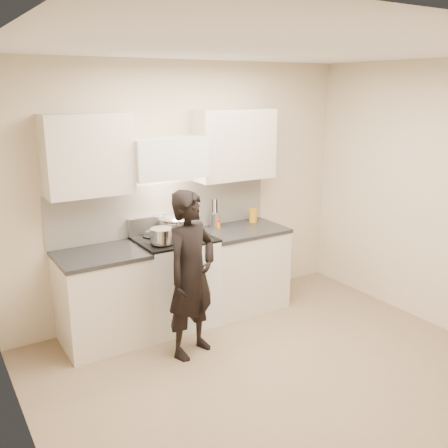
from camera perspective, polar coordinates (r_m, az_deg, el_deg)
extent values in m
plane|color=#816B54|center=(4.55, 6.57, -17.00)|extent=(4.00, 4.00, 0.00)
cube|color=beige|center=(5.42, -4.52, 3.88)|extent=(4.00, 0.04, 2.70)
cube|color=beige|center=(3.19, -22.20, -5.55)|extent=(0.04, 3.50, 2.70)
cube|color=beige|center=(5.45, 23.80, 2.65)|extent=(0.04, 3.50, 2.70)
cube|color=silver|center=(3.85, 7.86, 19.15)|extent=(4.00, 3.50, 0.02)
cube|color=white|center=(5.34, -6.80, 1.82)|extent=(2.50, 0.02, 0.53)
cube|color=silver|center=(5.33, -7.06, 0.05)|extent=(0.76, 0.08, 0.20)
cube|color=silver|center=(5.05, -6.60, 7.57)|extent=(0.76, 0.40, 0.40)
cylinder|color=#AEADB4|center=(4.92, -5.63, 5.26)|extent=(0.66, 0.02, 0.02)
cube|color=beige|center=(5.47, 1.18, 9.06)|extent=(0.90, 0.33, 0.75)
cube|color=beige|center=(4.79, -15.33, 7.62)|extent=(0.80, 0.33, 0.75)
cube|color=beige|center=(5.52, -3.15, 1.44)|extent=(0.08, 0.01, 0.12)
cube|color=silver|center=(5.27, -5.58, -6.61)|extent=(0.76, 0.65, 0.92)
cube|color=black|center=(5.11, -5.72, -1.70)|extent=(0.76, 0.65, 0.02)
cube|color=silver|center=(5.28, -4.75, -0.96)|extent=(0.36, 0.34, 0.01)
cylinder|color=#AEADB4|center=(4.91, -4.14, -4.26)|extent=(0.62, 0.02, 0.02)
cylinder|color=black|center=(4.90, -6.83, -2.24)|extent=(0.18, 0.18, 0.01)
cylinder|color=black|center=(5.06, -3.14, -1.60)|extent=(0.18, 0.18, 0.01)
cylinder|color=black|center=(5.17, -8.25, -1.38)|extent=(0.18, 0.18, 0.01)
cylinder|color=black|center=(5.31, -4.71, -0.80)|extent=(0.18, 0.18, 0.01)
cube|color=beige|center=(5.67, 1.98, -5.16)|extent=(0.90, 0.65, 0.88)
cube|color=black|center=(5.52, 2.03, -0.69)|extent=(0.92, 0.67, 0.04)
cube|color=beige|center=(5.01, -13.67, -8.44)|extent=(0.80, 0.65, 0.88)
cube|color=black|center=(4.85, -14.01, -3.45)|extent=(0.82, 0.67, 0.04)
ellipsoid|color=#AEADB4|center=(5.25, -5.46, 0.23)|extent=(0.38, 0.38, 0.21)
torus|color=#AEADB4|center=(5.23, -5.47, 0.74)|extent=(0.39, 0.39, 0.02)
ellipsoid|color=beige|center=(5.25, -5.46, 0.12)|extent=(0.22, 0.22, 0.10)
cylinder|color=white|center=(5.06, -5.27, 0.99)|extent=(0.05, 0.28, 0.20)
cylinder|color=#AEADB4|center=(4.88, -7.10, -1.35)|extent=(0.27, 0.27, 0.15)
cube|color=#AEADB4|center=(4.84, -8.69, -0.85)|extent=(0.05, 0.03, 0.01)
cube|color=#AEADB4|center=(4.89, -5.57, -0.59)|extent=(0.05, 0.03, 0.01)
cylinder|color=silver|center=(5.55, -1.01, 0.51)|extent=(0.12, 0.12, 0.16)
cylinder|color=black|center=(5.55, -0.84, 1.38)|extent=(0.01, 0.01, 0.29)
cylinder|color=white|center=(5.56, -1.04, 1.40)|extent=(0.01, 0.01, 0.29)
cylinder|color=silver|center=(5.55, -1.23, 1.37)|extent=(0.01, 0.01, 0.29)
cylinder|color=black|center=(5.53, -1.30, 1.32)|extent=(0.01, 0.01, 0.29)
cylinder|color=silver|center=(5.51, -1.20, 1.28)|extent=(0.01, 0.01, 0.29)
cylinder|color=white|center=(5.51, -0.99, 1.26)|extent=(0.01, 0.01, 0.29)
cylinder|color=black|center=(5.52, -0.80, 1.29)|extent=(0.01, 0.01, 0.29)
cylinder|color=silver|center=(5.53, -0.74, 1.34)|extent=(0.01, 0.01, 0.29)
cylinder|color=orange|center=(5.51, -0.65, -0.12)|extent=(0.04, 0.04, 0.07)
cylinder|color=red|center=(5.50, -0.65, 0.35)|extent=(0.04, 0.04, 0.02)
cylinder|color=#C18516|center=(5.76, 3.34, 1.00)|extent=(0.09, 0.09, 0.16)
imported|color=black|center=(4.56, -3.75, -5.79)|extent=(0.67, 0.55, 1.56)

